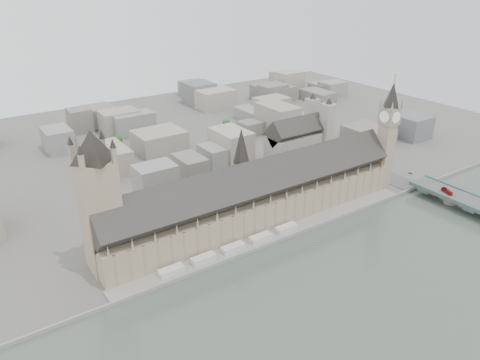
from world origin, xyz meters
TOP-DOWN VIEW (x-y plane):
  - ground at (0.00, 0.00)m, footprint 900.00×900.00m
  - embankment_wall at (0.00, -15.00)m, footprint 600.00×1.50m
  - river_terrace at (0.00, -7.50)m, footprint 270.00×15.00m
  - terrace_tents at (-40.00, -7.00)m, footprint 118.00×7.00m
  - palace_of_westminster at (0.00, 19.70)m, footprint 265.00×40.73m
  - elizabeth_tower at (138.00, 8.00)m, footprint 17.00×17.00m
  - victoria_tower at (-122.00, 26.00)m, footprint 30.00×30.00m
  - central_tower at (-10.00, 26.00)m, footprint 13.00×13.00m
  - westminster_abbey at (110.92, 95.00)m, footprint 68.00×36.00m
  - city_skyline_inland at (0.00, 245.00)m, footprint 720.00×360.00m
  - park_trees at (-10.00, 60.00)m, footprint 110.00×30.00m
  - red_bus_north at (157.90, -47.53)m, footprint 6.89×12.62m
  - car_approach at (166.37, -3.38)m, footprint 3.31×4.78m

SIDE VIEW (x-z plane):
  - ground at x=0.00m, z-range 0.00..0.00m
  - river_terrace at x=0.00m, z-range 0.00..2.00m
  - embankment_wall at x=0.00m, z-range 0.00..3.00m
  - terrace_tents at x=-40.00m, z-range 2.00..6.00m
  - park_trees at x=-10.00m, z-range 0.00..15.00m
  - car_approach at x=166.37m, z-range 10.25..11.53m
  - red_bus_north at x=157.90m, z-range 10.25..13.69m
  - city_skyline_inland at x=0.00m, z-range 0.00..38.00m
  - palace_of_westminster at x=0.00m, z-range -5.02..50.43m
  - westminster_abbey at x=110.92m, z-range -6.92..57.08m
  - victoria_tower at x=-122.00m, z-range 5.20..105.20m
  - central_tower at x=-10.00m, z-range 33.92..81.92m
  - elizabeth_tower at x=138.00m, z-range 4.34..111.84m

